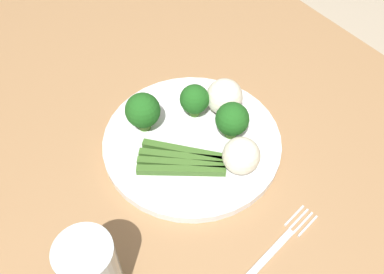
{
  "coord_description": "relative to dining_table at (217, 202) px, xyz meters",
  "views": [
    {
      "loc": [
        0.29,
        -0.27,
        1.32
      ],
      "look_at": [
        -0.07,
        -0.01,
        0.76
      ],
      "focal_mm": 40.96,
      "sensor_mm": 36.0,
      "label": 1
    }
  ],
  "objects": [
    {
      "name": "broccoli_back",
      "position": [
        -0.04,
        0.05,
        0.15
      ],
      "size": [
        0.05,
        0.05,
        0.07
      ],
      "color": "#4C7F2B",
      "rests_on": "plate"
    },
    {
      "name": "water_glass",
      "position": [
        0.06,
        -0.25,
        0.16
      ],
      "size": [
        0.07,
        0.07,
        0.12
      ],
      "primitive_type": "cylinder",
      "color": "silver",
      "rests_on": "dining_table"
    },
    {
      "name": "dining_table",
      "position": [
        0.0,
        0.0,
        0.0
      ],
      "size": [
        1.42,
        0.87,
        0.74
      ],
      "color": "#9E754C",
      "rests_on": "ground_plane"
    },
    {
      "name": "asparagus_bundle",
      "position": [
        -0.04,
        -0.05,
        0.12
      ],
      "size": [
        0.13,
        0.13,
        0.01
      ],
      "rotation": [
        0.0,
        0.0,
        3.97
      ],
      "color": "#3D6626",
      "rests_on": "plate"
    },
    {
      "name": "fork",
      "position": [
        0.15,
        -0.02,
        0.1
      ],
      "size": [
        0.04,
        0.17,
        0.0
      ],
      "rotation": [
        0.0,
        0.0,
        1.72
      ],
      "color": "silver",
      "rests_on": "dining_table"
    },
    {
      "name": "broccoli_front",
      "position": [
        -0.11,
        0.03,
        0.15
      ],
      "size": [
        0.05,
        0.05,
        0.06
      ],
      "color": "#4C7F2B",
      "rests_on": "plate"
    },
    {
      "name": "cauliflower_mid",
      "position": [
        0.02,
        0.02,
        0.15
      ],
      "size": [
        0.06,
        0.06,
        0.06
      ],
      "primitive_type": "sphere",
      "color": "silver",
      "rests_on": "plate"
    },
    {
      "name": "broccoli_front_left",
      "position": [
        -0.13,
        -0.05,
        0.16
      ],
      "size": [
        0.06,
        0.06,
        0.07
      ],
      "color": "#4C7F2B",
      "rests_on": "plate"
    },
    {
      "name": "plate",
      "position": [
        -0.07,
        -0.01,
        0.11
      ],
      "size": [
        0.29,
        0.29,
        0.01
      ],
      "primitive_type": "cylinder",
      "color": "white",
      "rests_on": "dining_table"
    },
    {
      "name": "cauliflower_right",
      "position": [
        -0.09,
        0.08,
        0.15
      ],
      "size": [
        0.06,
        0.06,
        0.06
      ],
      "primitive_type": "sphere",
      "color": "silver",
      "rests_on": "plate"
    }
  ]
}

